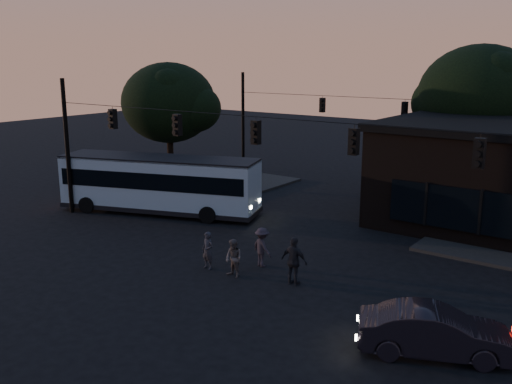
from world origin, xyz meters
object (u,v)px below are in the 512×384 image
Objects in this scene: bus at (159,182)px; car at (435,332)px; pedestrian_a at (208,251)px; pedestrian_b at (234,258)px; pedestrian_c at (294,261)px; pedestrian_d at (262,247)px.

bus is 2.60× the size of car.
pedestrian_a is 1.01× the size of pedestrian_b.
car is 2.84× the size of pedestrian_b.
pedestrian_b is at bearing -48.50° from bus.
pedestrian_a reaches higher than pedestrian_b.
pedestrian_b is (9.46, -5.20, -1.01)m from bus.
pedestrian_c is (2.36, 0.77, 0.18)m from pedestrian_b.
pedestrian_c is (11.82, -4.43, -0.84)m from bus.
pedestrian_b is 2.49m from pedestrian_c.
pedestrian_c reaches higher than car.
car is 2.65× the size of pedestrian_d.
pedestrian_b is 0.93× the size of pedestrian_d.
pedestrian_d is (1.64, 1.59, 0.05)m from pedestrian_a.
pedestrian_c is at bearing 28.68° from pedestrian_b.
pedestrian_d reaches higher than pedestrian_b.
pedestrian_c reaches higher than pedestrian_d.
bus is 6.04× the size of pedestrian_c.
pedestrian_d is (-2.17, 0.91, -0.12)m from pedestrian_c.
bus reaches higher than pedestrian_c.
bus is at bearing 161.84° from pedestrian_b.
car is at bearing -4.21° from pedestrian_a.
pedestrian_b is at bearing 0.08° from pedestrian_a.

